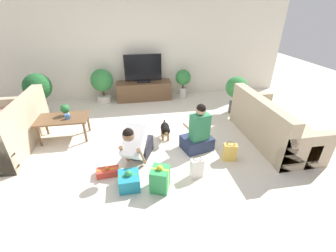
{
  "coord_description": "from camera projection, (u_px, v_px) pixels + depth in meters",
  "views": [
    {
      "loc": [
        -0.17,
        -3.61,
        2.35
      ],
      "look_at": [
        0.42,
        -0.17,
        0.45
      ],
      "focal_mm": 24.0,
      "sensor_mm": 36.0,
      "label": 1
    }
  ],
  "objects": [
    {
      "name": "tv",
      "position": [
        143.0,
        70.0,
        5.92
      ],
      "size": [
        0.98,
        0.2,
        0.73
      ],
      "color": "black",
      "rests_on": "tv_console"
    },
    {
      "name": "ground_plane",
      "position": [
        145.0,
        144.0,
        4.27
      ],
      "size": [
        16.0,
        16.0,
        0.0
      ],
      "primitive_type": "plane",
      "color": "beige"
    },
    {
      "name": "dog",
      "position": [
        165.0,
        129.0,
        4.31
      ],
      "size": [
        0.2,
        0.55,
        0.36
      ],
      "rotation": [
        0.0,
        0.0,
        6.21
      ],
      "color": "black",
      "rests_on": "ground_plane"
    },
    {
      "name": "tabletop_plant",
      "position": [
        65.0,
        110.0,
        4.31
      ],
      "size": [
        0.17,
        0.17,
        0.22
      ],
      "color": "beige",
      "rests_on": "coffee_table"
    },
    {
      "name": "person_kneeling",
      "position": [
        137.0,
        144.0,
        3.67
      ],
      "size": [
        0.59,
        0.85,
        0.79
      ],
      "rotation": [
        0.0,
        0.0,
        -0.4
      ],
      "color": "#23232D",
      "rests_on": "ground_plane"
    },
    {
      "name": "potted_plant_back_left",
      "position": [
        102.0,
        83.0,
        5.84
      ],
      "size": [
        0.57,
        0.57,
        0.9
      ],
      "color": "beige",
      "rests_on": "ground_plane"
    },
    {
      "name": "wall_back",
      "position": [
        134.0,
        49.0,
        5.93
      ],
      "size": [
        8.4,
        0.06,
        2.6
      ],
      "color": "silver",
      "rests_on": "ground_plane"
    },
    {
      "name": "person_sitting",
      "position": [
        198.0,
        134.0,
        3.99
      ],
      "size": [
        0.6,
        0.56,
        0.91
      ],
      "rotation": [
        0.0,
        0.0,
        3.39
      ],
      "color": "#283351",
      "rests_on": "ground_plane"
    },
    {
      "name": "gift_box_a",
      "position": [
        108.0,
        172.0,
        3.48
      ],
      "size": [
        0.35,
        0.19,
        0.16
      ],
      "rotation": [
        0.0,
        0.0,
        0.07
      ],
      "color": "red",
      "rests_on": "ground_plane"
    },
    {
      "name": "tv_console",
      "position": [
        144.0,
        91.0,
        6.19
      ],
      "size": [
        1.47,
        0.47,
        0.49
      ],
      "color": "brown",
      "rests_on": "ground_plane"
    },
    {
      "name": "gift_bag_b",
      "position": [
        230.0,
        152.0,
        3.78
      ],
      "size": [
        0.24,
        0.17,
        0.32
      ],
      "rotation": [
        0.0,
        0.0,
        -0.24
      ],
      "color": "#E5B74C",
      "rests_on": "ground_plane"
    },
    {
      "name": "sofa_left",
      "position": [
        11.0,
        131.0,
        4.12
      ],
      "size": [
        0.87,
        1.92,
        0.86
      ],
      "rotation": [
        0.0,
        0.0,
        -1.57
      ],
      "color": "tan",
      "rests_on": "ground_plane"
    },
    {
      "name": "gift_box_c",
      "position": [
        129.0,
        181.0,
        3.23
      ],
      "size": [
        0.31,
        0.33,
        0.29
      ],
      "rotation": [
        0.0,
        0.0,
        0.03
      ],
      "color": "teal",
      "rests_on": "ground_plane"
    },
    {
      "name": "potted_plant_corner_left",
      "position": [
        38.0,
        89.0,
        5.11
      ],
      "size": [
        0.61,
        0.61,
        1.0
      ],
      "color": "beige",
      "rests_on": "ground_plane"
    },
    {
      "name": "potted_plant_corner_right",
      "position": [
        236.0,
        89.0,
        5.27
      ],
      "size": [
        0.5,
        0.5,
        0.89
      ],
      "color": "#4C4C51",
      "rests_on": "ground_plane"
    },
    {
      "name": "gift_box_b",
      "position": [
        160.0,
        179.0,
        3.17
      ],
      "size": [
        0.33,
        0.34,
        0.42
      ],
      "rotation": [
        0.0,
        0.0,
        -0.37
      ],
      "color": "#2D934C",
      "rests_on": "ground_plane"
    },
    {
      "name": "mug",
      "position": [
        67.0,
        117.0,
        4.21
      ],
      "size": [
        0.12,
        0.08,
        0.09
      ],
      "color": "#386BAD",
      "rests_on": "coffee_table"
    },
    {
      "name": "potted_plant_back_right",
      "position": [
        183.0,
        80.0,
        6.18
      ],
      "size": [
        0.42,
        0.42,
        0.79
      ],
      "color": "beige",
      "rests_on": "ground_plane"
    },
    {
      "name": "coffee_table",
      "position": [
        63.0,
        120.0,
        4.3
      ],
      "size": [
        0.94,
        0.56,
        0.45
      ],
      "color": "brown",
      "rests_on": "ground_plane"
    },
    {
      "name": "gift_bag_a",
      "position": [
        197.0,
        168.0,
        3.41
      ],
      "size": [
        0.21,
        0.14,
        0.34
      ],
      "rotation": [
        0.0,
        0.0,
        0.12
      ],
      "color": "white",
      "rests_on": "ground_plane"
    },
    {
      "name": "sofa_right",
      "position": [
        271.0,
        126.0,
        4.29
      ],
      "size": [
        0.87,
        1.92,
        0.86
      ],
      "rotation": [
        0.0,
        0.0,
        1.57
      ],
      "color": "tan",
      "rests_on": "ground_plane"
    }
  ]
}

